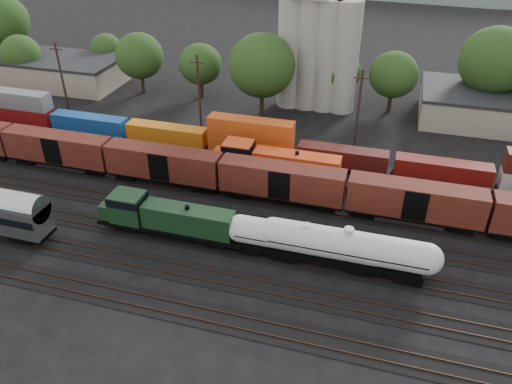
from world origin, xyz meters
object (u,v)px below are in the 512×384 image
(green_locomotive, at_px, (163,217))
(grain_silo, at_px, (317,42))
(tank_car_a, at_px, (306,241))
(orange_locomotive, at_px, (273,163))

(green_locomotive, height_order, grain_silo, grain_silo)
(green_locomotive, bearing_deg, tank_car_a, 0.00)
(tank_car_a, height_order, orange_locomotive, orange_locomotive)
(green_locomotive, relative_size, grain_silo, 0.58)
(grain_silo, bearing_deg, orange_locomotive, -91.22)
(green_locomotive, height_order, orange_locomotive, orange_locomotive)
(tank_car_a, distance_m, grain_silo, 42.45)
(green_locomotive, distance_m, grain_silo, 42.86)
(green_locomotive, relative_size, orange_locomotive, 0.91)
(orange_locomotive, relative_size, grain_silo, 0.64)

